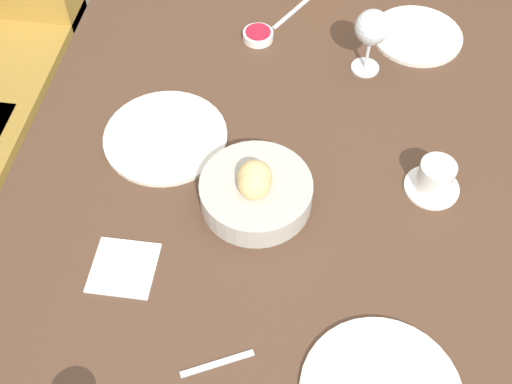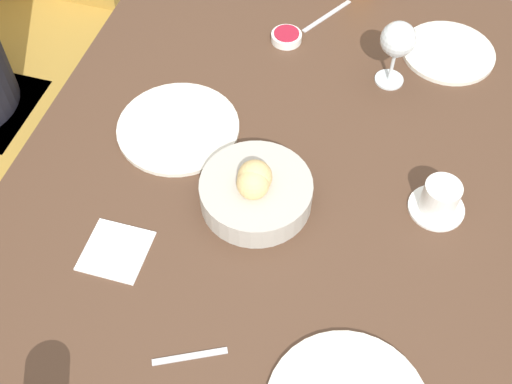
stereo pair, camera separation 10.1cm
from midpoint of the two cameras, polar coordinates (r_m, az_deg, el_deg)
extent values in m
plane|color=#A89E89|center=(1.91, -0.21, -11.54)|extent=(10.00, 10.00, 0.00)
cube|color=#4C3323|center=(1.30, -0.30, 1.67)|extent=(1.59, 1.06, 0.03)
cube|color=#4C3323|center=(2.10, 16.10, 9.93)|extent=(0.06, 0.06, 0.70)
cube|color=#4C3323|center=(2.16, -10.32, 12.65)|extent=(0.06, 0.06, 0.70)
cylinder|color=#B2ADA3|center=(1.21, -2.39, -0.21)|extent=(0.21, 0.21, 0.05)
sphere|color=#DBB775|center=(1.18, -2.57, 1.20)|extent=(0.07, 0.07, 0.07)
sphere|color=#DBB775|center=(1.17, -2.65, 0.61)|extent=(0.06, 0.06, 0.06)
cylinder|color=silver|center=(1.59, 12.32, 13.35)|extent=(0.21, 0.21, 0.01)
cylinder|color=silver|center=(1.35, -10.19, 4.75)|extent=(0.26, 0.26, 0.01)
cylinder|color=silver|center=(1.49, 7.72, 10.80)|extent=(0.06, 0.06, 0.00)
cylinder|color=silver|center=(1.47, 7.90, 11.94)|extent=(0.01, 0.01, 0.07)
sphere|color=silver|center=(1.42, 8.25, 14.21)|extent=(0.08, 0.08, 0.08)
cylinder|color=white|center=(1.29, 13.18, 0.27)|extent=(0.11, 0.11, 0.01)
cylinder|color=white|center=(1.26, 13.47, 1.23)|extent=(0.07, 0.07, 0.06)
cylinder|color=white|center=(1.55, -1.74, 13.63)|extent=(0.07, 0.07, 0.02)
cylinder|color=#A3192D|center=(1.54, -1.75, 13.97)|extent=(0.06, 0.06, 0.00)
cube|color=#B7B7BC|center=(1.63, 1.56, 15.71)|extent=(0.15, 0.09, 0.00)
cube|color=#B7B7BC|center=(1.09, -6.23, -15.10)|extent=(0.07, 0.12, 0.00)
cube|color=white|center=(1.19, -14.10, -6.69)|extent=(0.12, 0.12, 0.00)
camera|label=1|loc=(0.05, -92.40, -3.28)|focal=45.00mm
camera|label=2|loc=(0.05, 87.60, 3.28)|focal=45.00mm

